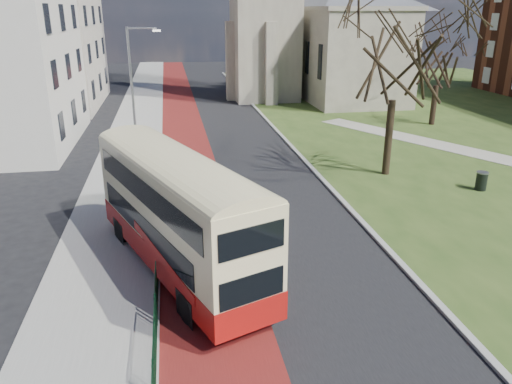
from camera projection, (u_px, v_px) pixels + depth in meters
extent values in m
plane|color=black|center=(243.00, 284.00, 17.61)|extent=(160.00, 160.00, 0.00)
cube|color=black|center=(223.00, 142.00, 36.35)|extent=(9.00, 120.00, 0.01)
cube|color=#591414|center=(186.00, 144.00, 35.91)|extent=(3.40, 120.00, 0.01)
cube|color=gray|center=(132.00, 145.00, 35.29)|extent=(4.00, 120.00, 0.12)
cube|color=#999993|center=(160.00, 144.00, 35.60)|extent=(0.25, 120.00, 0.13)
cube|color=#999993|center=(279.00, 133.00, 38.92)|extent=(0.25, 80.00, 0.13)
cube|color=#2E4819|center=(509.00, 124.00, 42.13)|extent=(40.00, 80.00, 0.04)
cylinder|color=#0B311C|center=(157.00, 217.00, 20.45)|extent=(0.04, 24.00, 0.04)
cylinder|color=#0B311C|center=(159.00, 238.00, 20.78)|extent=(0.04, 24.00, 0.04)
cube|color=gray|center=(342.00, 55.00, 53.86)|extent=(9.00, 18.00, 9.00)
cube|color=#BBB29E|center=(43.00, 49.00, 48.62)|extent=(10.00, 16.00, 11.00)
cylinder|color=gray|center=(132.00, 92.00, 32.12)|extent=(0.16, 0.16, 8.00)
cylinder|color=gray|center=(142.00, 28.00, 30.92)|extent=(1.80, 0.10, 0.10)
cube|color=silver|center=(157.00, 31.00, 31.12)|extent=(0.50, 0.18, 0.12)
cube|color=#A4120F|center=(179.00, 247.00, 18.15)|extent=(6.06, 10.49, 0.94)
cube|color=#F6E7A8|center=(176.00, 201.00, 17.52)|extent=(6.02, 10.44, 2.73)
cube|color=black|center=(143.00, 227.00, 17.46)|extent=(3.20, 7.90, 0.89)
cube|color=black|center=(204.00, 213.00, 18.62)|extent=(3.20, 7.90, 0.89)
cube|color=black|center=(143.00, 191.00, 16.74)|extent=(3.51, 8.67, 0.85)
cube|color=black|center=(206.00, 180.00, 17.91)|extent=(3.51, 8.67, 0.85)
cube|color=black|center=(131.00, 183.00, 21.92)|extent=(1.99, 0.86, 0.99)
cube|color=black|center=(128.00, 152.00, 21.44)|extent=(1.99, 0.86, 0.85)
cube|color=orange|center=(127.00, 140.00, 21.25)|extent=(1.60, 0.72, 0.28)
cylinder|color=black|center=(121.00, 231.00, 20.59)|extent=(0.62, 1.01, 0.98)
cylinder|color=black|center=(170.00, 220.00, 21.65)|extent=(0.62, 1.01, 0.98)
cylinder|color=black|center=(188.00, 308.00, 15.30)|extent=(0.62, 1.01, 0.98)
cylinder|color=black|center=(248.00, 289.00, 16.36)|extent=(0.62, 1.01, 0.98)
cylinder|color=black|center=(389.00, 138.00, 28.54)|extent=(0.47, 0.47, 4.32)
cylinder|color=black|center=(434.00, 105.00, 41.35)|extent=(0.60, 0.60, 3.22)
cylinder|color=black|center=(481.00, 181.00, 26.50)|extent=(0.77, 0.77, 0.94)
cylinder|color=gray|center=(483.00, 173.00, 26.33)|extent=(0.83, 0.83, 0.06)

